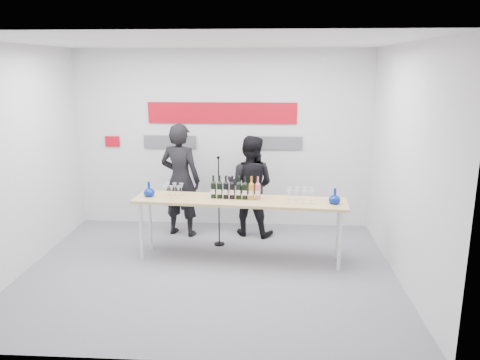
% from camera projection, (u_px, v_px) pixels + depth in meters
% --- Properties ---
extents(ground, '(5.00, 5.00, 0.00)m').
position_uv_depth(ground, '(209.00, 271.00, 6.36)').
color(ground, slate).
rests_on(ground, ground).
extents(back_wall, '(5.00, 0.04, 3.00)m').
position_uv_depth(back_wall, '(222.00, 139.00, 7.94)').
color(back_wall, silver).
rests_on(back_wall, ground).
extents(signage, '(3.38, 0.02, 0.79)m').
position_uv_depth(signage, '(219.00, 121.00, 7.84)').
color(signage, '#B70717').
rests_on(signage, back_wall).
extents(tasting_table, '(3.02, 0.83, 0.89)m').
position_uv_depth(tasting_table, '(240.00, 204.00, 6.57)').
color(tasting_table, tan).
rests_on(tasting_table, ground).
extents(wine_bottles, '(0.71, 0.13, 0.33)m').
position_uv_depth(wine_bottles, '(235.00, 187.00, 6.54)').
color(wine_bottles, black).
rests_on(wine_bottles, tasting_table).
extents(decanter_left, '(0.16, 0.16, 0.21)m').
position_uv_depth(decanter_left, '(149.00, 189.00, 6.68)').
color(decanter_left, navy).
rests_on(decanter_left, tasting_table).
extents(decanter_right, '(0.16, 0.16, 0.21)m').
position_uv_depth(decanter_right, '(335.00, 196.00, 6.33)').
color(decanter_right, navy).
rests_on(decanter_right, tasting_table).
extents(glasses_left, '(0.28, 0.24, 0.18)m').
position_uv_depth(glasses_left, '(173.00, 191.00, 6.66)').
color(glasses_left, silver).
rests_on(glasses_left, tasting_table).
extents(glasses_right, '(0.38, 0.25, 0.18)m').
position_uv_depth(glasses_right, '(300.00, 195.00, 6.42)').
color(glasses_right, silver).
rests_on(glasses_right, tasting_table).
extents(presenter_left, '(0.77, 0.61, 1.84)m').
position_uv_depth(presenter_left, '(180.00, 180.00, 7.54)').
color(presenter_left, black).
rests_on(presenter_left, ground).
extents(presenter_right, '(0.93, 0.80, 1.64)m').
position_uv_depth(presenter_right, '(250.00, 186.00, 7.58)').
color(presenter_right, black).
rests_on(presenter_right, ground).
extents(mic_stand, '(0.16, 0.16, 1.41)m').
position_uv_depth(mic_stand, '(219.00, 218.00, 7.20)').
color(mic_stand, black).
rests_on(mic_stand, ground).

